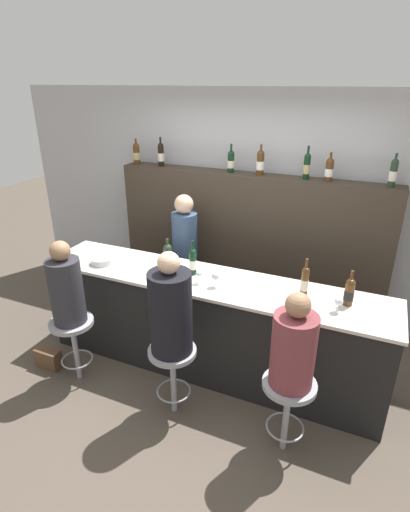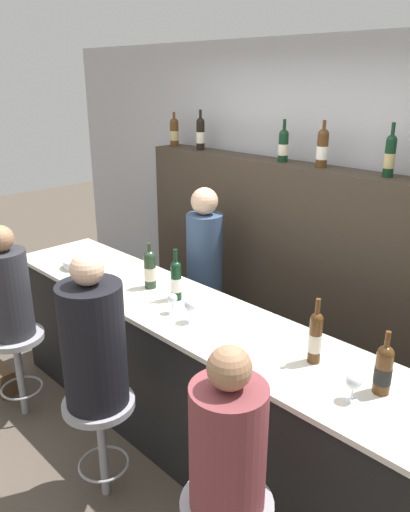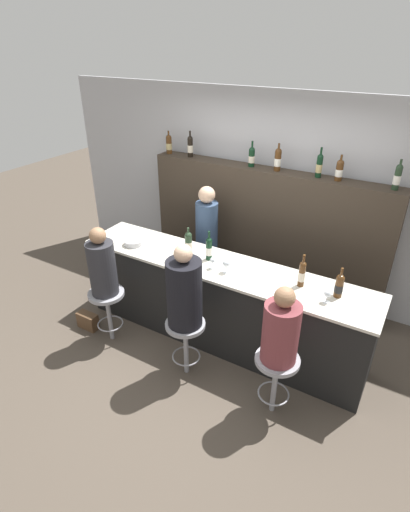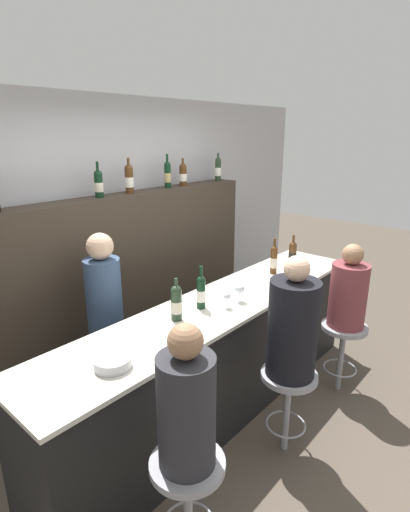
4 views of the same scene
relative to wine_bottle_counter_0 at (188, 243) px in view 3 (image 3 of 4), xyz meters
name	(u,v)px [view 3 (image 3 of 4)]	position (x,y,z in m)	size (l,w,h in m)	color
ground_plane	(206,352)	(0.44, -0.35, -1.12)	(16.00, 16.00, 0.00)	#4C4238
wall_back	(273,197)	(0.44, 1.35, 0.18)	(6.40, 0.05, 2.60)	#B2B2B7
bar_counter	(220,303)	(0.44, -0.05, -0.62)	(3.32, 0.66, 0.98)	black
back_bar_cabinet	(264,234)	(0.44, 1.13, -0.26)	(3.11, 0.28, 1.72)	#382D23
wine_bottle_counter_0	(188,243)	(0.00, 0.00, 0.00)	(0.08, 0.08, 0.31)	#233823
wine_bottle_counter_1	(209,248)	(0.26, 0.00, 0.00)	(0.07, 0.07, 0.34)	black
wine_bottle_counter_2	(302,273)	(1.29, 0.00, 0.01)	(0.07, 0.07, 0.34)	#4C2D14
wine_bottle_counter_3	(339,285)	(1.65, 0.00, -0.01)	(0.08, 0.08, 0.31)	#4C2D14
wine_bottle_backbar_0	(169,144)	(-1.02, 1.13, 0.73)	(0.08, 0.08, 0.30)	#4C2D14
wine_bottle_backbar_1	(190,146)	(-0.68, 1.13, 0.74)	(0.07, 0.07, 0.33)	black
wine_bottle_backbar_2	(252,157)	(0.20, 1.13, 0.72)	(0.07, 0.07, 0.31)	black
wine_bottle_backbar_3	(278,159)	(0.53, 1.13, 0.74)	(0.08, 0.08, 0.32)	#4C2D14
wine_bottle_backbar_4	(319,165)	(1.02, 1.13, 0.74)	(0.07, 0.07, 0.34)	black
wine_bottle_backbar_5	(339,170)	(1.25, 1.13, 0.72)	(0.08, 0.08, 0.29)	#4C2D14
wine_bottle_backbar_6	(397,177)	(1.83, 1.13, 0.74)	(0.07, 0.07, 0.32)	#233823
wine_glass_0	(213,261)	(0.39, -0.15, -0.05)	(0.07, 0.07, 0.13)	silver
wine_glass_1	(226,264)	(0.55, -0.15, -0.03)	(0.08, 0.08, 0.15)	silver
wine_glass_2	(328,294)	(1.59, -0.15, -0.04)	(0.07, 0.07, 0.13)	silver
metal_bowl	(133,242)	(-0.67, -0.15, -0.10)	(0.22, 0.22, 0.06)	#B7B7BC
bar_stool_left	(107,302)	(-0.64, -0.70, -0.60)	(0.40, 0.40, 0.65)	gray
guest_seated_left	(102,266)	(-0.64, -0.70, -0.13)	(0.29, 0.29, 0.78)	#28282D
bar_stool_middle	(186,333)	(0.40, -0.70, -0.60)	(0.40, 0.40, 0.65)	gray
guest_seated_middle	(184,291)	(0.40, -0.70, -0.10)	(0.34, 0.34, 0.86)	black
bar_stool_right	(276,370)	(1.37, -0.70, -0.60)	(0.40, 0.40, 0.65)	gray
guest_seated_right	(281,330)	(1.37, -0.70, -0.16)	(0.31, 0.31, 0.74)	brown
bartender	(207,247)	(-0.15, 0.66, -0.39)	(0.28, 0.28, 1.54)	#334766
handbag	(88,321)	(-1.02, -0.70, -1.02)	(0.26, 0.12, 0.20)	#513823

